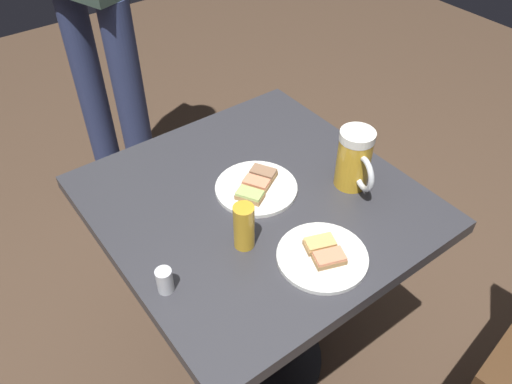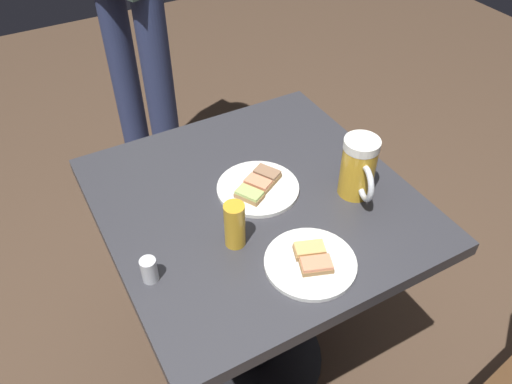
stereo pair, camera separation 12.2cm
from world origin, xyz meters
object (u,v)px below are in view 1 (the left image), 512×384
plate_near (256,187)px  salt_shaker (165,281)px  beer_mug (355,160)px  beer_glass_small (244,227)px  plate_far (323,255)px

plate_near → salt_shaker: 0.35m
beer_mug → beer_glass_small: bearing=-179.2°
plate_far → beer_glass_small: (-0.11, 0.13, 0.05)m
beer_mug → salt_shaker: 0.53m
plate_near → salt_shaker: bearing=-157.7°
plate_near → plate_far: (-0.02, -0.26, -0.00)m
plate_far → beer_glass_small: 0.18m
plate_far → beer_glass_small: beer_glass_small is taller
beer_mug → salt_shaker: (-0.53, -0.01, -0.05)m
plate_near → plate_far: bearing=-93.5°
plate_near → plate_far: size_ratio=1.03×
plate_near → beer_glass_small: size_ratio=1.81×
salt_shaker → beer_mug: bearing=1.0°
beer_glass_small → plate_far: bearing=-49.4°
beer_mug → plate_far: bearing=-147.8°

